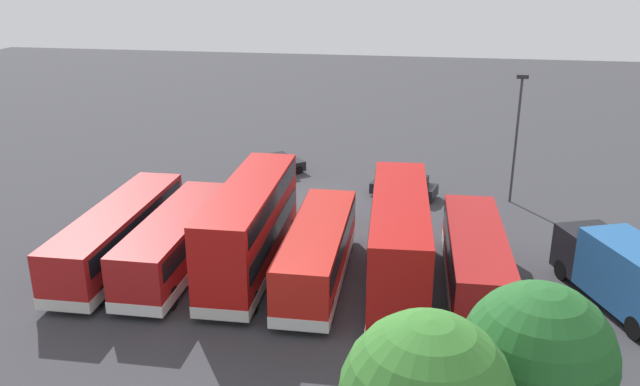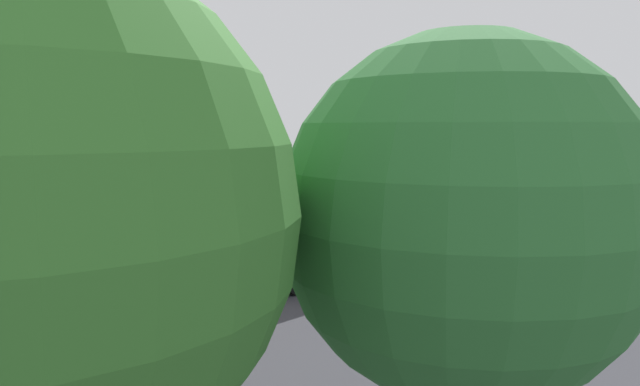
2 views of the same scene
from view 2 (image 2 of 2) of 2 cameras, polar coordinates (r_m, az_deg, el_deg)
The scene contains 15 objects.
ground_plane at distance 39.00m, azimuth 4.19°, elevation -2.46°, with size 140.00×140.00×0.00m, color #38383D.
bus_single_deck_near_end at distance 24.55m, azimuth 2.38°, elevation -3.91°, with size 2.95×10.50×2.95m.
bus_double_decker_second at distance 26.84m, azimuth -3.57°, elevation -1.24°, with size 3.27×11.57×4.55m.
bus_single_deck_third at distance 29.96m, azimuth -8.39°, elevation -2.09°, with size 2.78×10.52×2.95m.
bus_double_decker_fourth at distance 33.13m, azimuth -10.95°, elevation 0.13°, with size 2.88×11.37×4.55m.
bus_single_deck_fifth at distance 36.08m, azimuth -14.87°, elevation -0.79°, with size 2.73×10.60×2.95m.
bus_single_deck_sixth at distance 39.20m, azimuth -16.59°, elevation -0.27°, with size 2.86×11.97×2.95m.
box_truck_blue at distance 20.29m, azimuth 14.78°, elevation -6.09°, with size 5.10×7.89×3.20m.
car_hatchback_silver at distance 36.80m, azimuth 11.89°, elevation -2.01°, with size 4.56×2.76×1.43m.
car_small_green at distance 45.25m, azimuth 4.08°, elevation -0.32°, with size 4.44×4.15×1.43m.
lamp_post_tall at distance 33.17m, azimuth 21.97°, elevation 3.90°, with size 0.70×0.30×8.28m.
waste_bin_yellow at distance 42.18m, azimuth -6.57°, elevation -1.15°, with size 0.60×0.60×0.95m, color #333338.
tree_leftmost at distance 17.04m, azimuth -23.54°, elevation -1.02°, with size 4.53×4.53×6.25m.
tree_midleft at distance 7.80m, azimuth 13.68°, elevation -2.31°, with size 4.79×4.79×7.29m.
tree_rightmost at distance 6.14m, azimuth -26.68°, elevation -2.05°, with size 5.17×5.17×7.81m.
Camera 2 is at (-26.12, 28.32, 6.05)m, focal length 32.85 mm.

